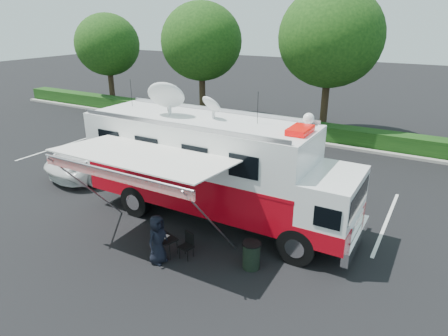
{
  "coord_description": "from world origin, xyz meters",
  "views": [
    {
      "loc": [
        6.8,
        -11.32,
        7.11
      ],
      "look_at": [
        0.0,
        0.5,
        1.9
      ],
      "focal_mm": 32.0,
      "sensor_mm": 36.0,
      "label": 1
    }
  ],
  "objects_px": {
    "command_truck": "(215,168)",
    "folding_table": "(165,239)",
    "white_suv": "(116,168)",
    "trash_bin": "(251,255)"
  },
  "relations": [
    {
      "from": "command_truck",
      "to": "folding_table",
      "type": "height_order",
      "value": "command_truck"
    },
    {
      "from": "white_suv",
      "to": "folding_table",
      "type": "relative_size",
      "value": 7.88
    },
    {
      "from": "white_suv",
      "to": "folding_table",
      "type": "distance_m",
      "value": 8.47
    },
    {
      "from": "command_truck",
      "to": "white_suv",
      "type": "xyz_separation_m",
      "value": [
        -7.02,
        2.1,
        -2.06
      ]
    },
    {
      "from": "white_suv",
      "to": "trash_bin",
      "type": "relative_size",
      "value": 7.86
    },
    {
      "from": "command_truck",
      "to": "trash_bin",
      "type": "relative_size",
      "value": 11.85
    },
    {
      "from": "folding_table",
      "to": "trash_bin",
      "type": "xyz_separation_m",
      "value": [
        2.65,
        0.72,
        -0.14
      ]
    },
    {
      "from": "trash_bin",
      "to": "white_suv",
      "type": "bearing_deg",
      "value": 156.34
    },
    {
      "from": "command_truck",
      "to": "white_suv",
      "type": "distance_m",
      "value": 7.62
    },
    {
      "from": "command_truck",
      "to": "folding_table",
      "type": "xyz_separation_m",
      "value": [
        -0.14,
        -2.8,
        -1.5
      ]
    }
  ]
}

